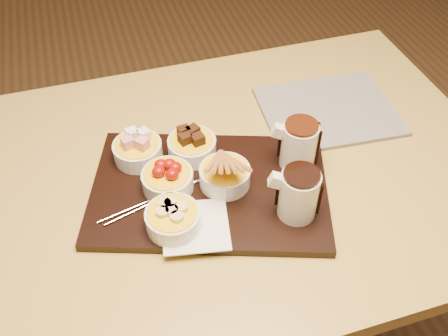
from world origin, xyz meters
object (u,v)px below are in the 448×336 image
object	(u,v)px
serving_board	(209,189)
newspaper	(328,111)
pitcher_milk_chocolate	(299,145)
pitcher_dark_chocolate	(299,195)
bowl_strawberries	(168,181)
dining_table	(218,202)

from	to	relation	value
serving_board	newspaper	xyz separation A→B (m)	(0.33, 0.16, -0.00)
pitcher_milk_chocolate	pitcher_dark_chocolate	bearing A→B (deg)	-94.40
pitcher_dark_chocolate	newspaper	world-z (taller)	pitcher_dark_chocolate
serving_board	bowl_strawberries	distance (m)	0.08
dining_table	pitcher_milk_chocolate	bearing A→B (deg)	-14.68
serving_board	pitcher_dark_chocolate	world-z (taller)	pitcher_dark_chocolate
newspaper	bowl_strawberries	bearing A→B (deg)	-157.59
dining_table	pitcher_dark_chocolate	size ratio (longest dim) A/B	12.25
dining_table	newspaper	world-z (taller)	newspaper
pitcher_milk_chocolate	serving_board	bearing A→B (deg)	-158.20
pitcher_milk_chocolate	newspaper	size ratio (longest dim) A/B	0.32
bowl_strawberries	pitcher_dark_chocolate	size ratio (longest dim) A/B	1.02
bowl_strawberries	pitcher_dark_chocolate	world-z (taller)	pitcher_dark_chocolate
newspaper	pitcher_dark_chocolate	bearing A→B (deg)	-122.13
newspaper	pitcher_milk_chocolate	bearing A→B (deg)	-130.25
pitcher_milk_chocolate	bowl_strawberries	bearing A→B (deg)	-163.61
pitcher_dark_chocolate	newspaper	distance (m)	0.34
dining_table	pitcher_dark_chocolate	distance (m)	0.25
bowl_strawberries	dining_table	bearing A→B (deg)	15.19
dining_table	serving_board	world-z (taller)	serving_board
dining_table	pitcher_milk_chocolate	world-z (taller)	pitcher_milk_chocolate
dining_table	pitcher_milk_chocolate	distance (m)	0.23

